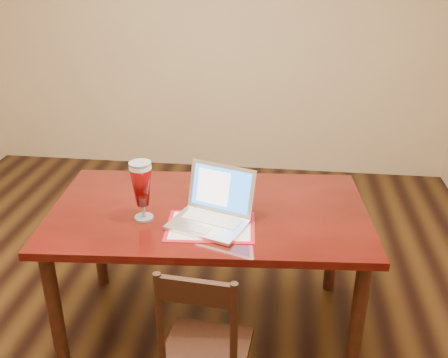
# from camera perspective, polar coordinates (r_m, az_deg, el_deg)

# --- Properties ---
(ground) EXTENTS (5.00, 5.00, 0.00)m
(ground) POSITION_cam_1_polar(r_m,az_deg,el_deg) (3.05, -8.47, -17.32)
(ground) COLOR black
(ground) RESTS_ON ground
(room_shell) EXTENTS (4.51, 5.01, 2.71)m
(room_shell) POSITION_cam_1_polar(r_m,az_deg,el_deg) (2.28, -11.36, 17.56)
(room_shell) COLOR tan
(room_shell) RESTS_ON ground
(dining_table) EXTENTS (1.73, 1.06, 1.09)m
(dining_table) POSITION_cam_1_polar(r_m,az_deg,el_deg) (2.68, -1.93, -5.01)
(dining_table) COLOR #4B0E0A
(dining_table) RESTS_ON ground
(dining_chair) EXTENTS (0.41, 0.39, 0.89)m
(dining_chair) POSITION_cam_1_polar(r_m,az_deg,el_deg) (2.33, -2.29, -19.09)
(dining_chair) COLOR black
(dining_chair) RESTS_ON ground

